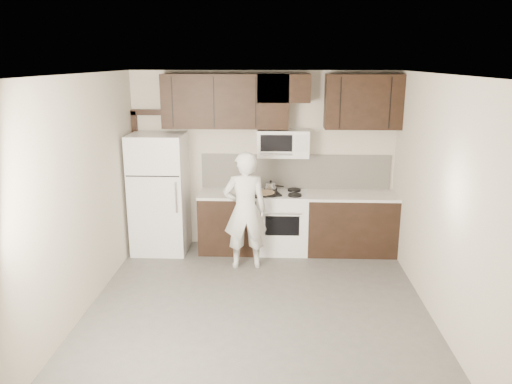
# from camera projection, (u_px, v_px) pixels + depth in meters

# --- Properties ---
(floor) EXTENTS (4.50, 4.50, 0.00)m
(floor) POSITION_uv_depth(u_px,v_px,m) (257.00, 311.00, 5.84)
(floor) COLOR #54524F
(floor) RESTS_ON ground
(back_wall) EXTENTS (4.00, 0.00, 4.00)m
(back_wall) POSITION_uv_depth(u_px,v_px,m) (263.00, 160.00, 7.67)
(back_wall) COLOR beige
(back_wall) RESTS_ON ground
(ceiling) EXTENTS (4.50, 4.50, 0.00)m
(ceiling) POSITION_uv_depth(u_px,v_px,m) (257.00, 74.00, 5.15)
(ceiling) COLOR white
(ceiling) RESTS_ON back_wall
(counter_run) EXTENTS (2.95, 0.64, 0.91)m
(counter_run) POSITION_uv_depth(u_px,v_px,m) (302.00, 222.00, 7.57)
(counter_run) COLOR black
(counter_run) RESTS_ON floor
(stove) EXTENTS (0.76, 0.66, 0.94)m
(stove) POSITION_uv_depth(u_px,v_px,m) (282.00, 222.00, 7.58)
(stove) COLOR white
(stove) RESTS_ON floor
(backsplash) EXTENTS (2.90, 0.02, 0.54)m
(backsplash) POSITION_uv_depth(u_px,v_px,m) (296.00, 172.00, 7.68)
(backsplash) COLOR beige
(backsplash) RESTS_ON counter_run
(upper_cabinets) EXTENTS (3.48, 0.35, 0.78)m
(upper_cabinets) POSITION_uv_depth(u_px,v_px,m) (277.00, 100.00, 7.25)
(upper_cabinets) COLOR black
(upper_cabinets) RESTS_ON back_wall
(microwave) EXTENTS (0.76, 0.42, 0.40)m
(microwave) POSITION_uv_depth(u_px,v_px,m) (283.00, 143.00, 7.39)
(microwave) COLOR white
(microwave) RESTS_ON upper_cabinets
(refrigerator) EXTENTS (0.80, 0.76, 1.80)m
(refrigerator) POSITION_uv_depth(u_px,v_px,m) (160.00, 193.00, 7.50)
(refrigerator) COLOR white
(refrigerator) RESTS_ON floor
(door_trim) EXTENTS (0.50, 0.08, 2.12)m
(door_trim) POSITION_uv_depth(u_px,v_px,m) (140.00, 166.00, 7.73)
(door_trim) COLOR black
(door_trim) RESTS_ON floor
(saucepan) EXTENTS (0.29, 0.17, 0.16)m
(saucepan) POSITION_uv_depth(u_px,v_px,m) (271.00, 186.00, 7.60)
(saucepan) COLOR silver
(saucepan) RESTS_ON stove
(baking_tray) EXTENTS (0.52, 0.45, 0.02)m
(baking_tray) POSITION_uv_depth(u_px,v_px,m) (265.00, 194.00, 7.39)
(baking_tray) COLOR black
(baking_tray) RESTS_ON counter_run
(pizza) EXTENTS (0.37, 0.37, 0.02)m
(pizza) POSITION_uv_depth(u_px,v_px,m) (265.00, 193.00, 7.38)
(pizza) COLOR #C5B384
(pizza) RESTS_ON baking_tray
(person) EXTENTS (0.65, 0.47, 1.66)m
(person) POSITION_uv_depth(u_px,v_px,m) (245.00, 210.00, 6.90)
(person) COLOR white
(person) RESTS_ON floor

